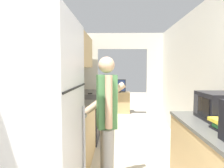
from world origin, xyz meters
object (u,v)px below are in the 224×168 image
range_oven (83,118)px  knife (90,93)px  refrigerator (31,141)px  television (117,86)px  tv_cabinet (117,102)px  person (107,122)px  microwave (218,106)px

range_oven → knife: range_oven is taller
refrigerator → knife: 3.12m
knife → television: bearing=113.8°
range_oven → tv_cabinet: (0.69, 2.67, -0.11)m
person → microwave: bearing=-103.3°
refrigerator → knife: (0.04, 3.12, -0.01)m
person → tv_cabinet: (0.12, 4.45, -0.50)m
tv_cabinet → microwave: bearing=-76.1°
tv_cabinet → knife: knife is taller
refrigerator → person: refrigerator is taller
person → microwave: (1.24, -0.03, 0.20)m
television → knife: television is taller
range_oven → television: (0.69, 2.63, 0.46)m
microwave → television: microwave is taller
person → television: bearing=-13.4°
television → knife: bearing=-106.6°
refrigerator → television: size_ratio=3.13×
refrigerator → range_oven: bearing=90.8°
tv_cabinet → knife: 2.27m
refrigerator → knife: refrigerator is taller
range_oven → television: bearing=75.2°
person → television: (0.12, 4.41, 0.06)m
range_oven → knife: size_ratio=3.71×
person → television: person is taller
refrigerator → range_oven: size_ratio=1.77×
refrigerator → person: bearing=55.6°
range_oven → tv_cabinet: range_oven is taller
person → microwave: person is taller
refrigerator → microwave: size_ratio=3.82×
microwave → tv_cabinet: bearing=103.9°
range_oven → microwave: (1.81, -1.82, 0.60)m
microwave → knife: (-1.73, 2.38, -0.14)m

